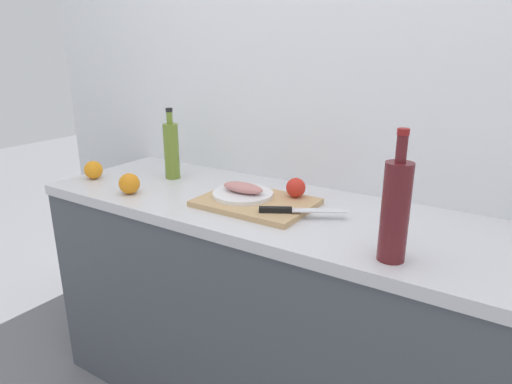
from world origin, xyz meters
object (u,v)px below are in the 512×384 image
object	(u,v)px
white_plate	(243,194)
olive_oil_bottle	(171,150)
cutting_board	(256,202)
chef_knife	(291,210)
wine_bottle	(395,210)
fish_fillet	(243,188)

from	to	relation	value
white_plate	olive_oil_bottle	bearing A→B (deg)	168.17
white_plate	cutting_board	bearing A→B (deg)	-8.54
chef_knife	wine_bottle	xyz separation A→B (m)	(0.37, -0.12, 0.11)
white_plate	fish_fillet	xyz separation A→B (m)	(-0.00, -0.00, 0.03)
white_plate	wine_bottle	bearing A→B (deg)	-16.32
wine_bottle	white_plate	bearing A→B (deg)	163.68
fish_fillet	olive_oil_bottle	distance (m)	0.45
white_plate	chef_knife	xyz separation A→B (m)	(0.23, -0.05, 0.00)
fish_fillet	wine_bottle	world-z (taller)	wine_bottle
olive_oil_bottle	chef_knife	bearing A→B (deg)	-12.30
wine_bottle	fish_fillet	bearing A→B (deg)	163.68
fish_fillet	chef_knife	distance (m)	0.24
chef_knife	wine_bottle	world-z (taller)	wine_bottle
fish_fillet	wine_bottle	size ratio (longest dim) A/B	0.47
white_plate	wine_bottle	distance (m)	0.64
fish_fillet	olive_oil_bottle	xyz separation A→B (m)	(-0.43, 0.09, 0.07)
olive_oil_bottle	cutting_board	bearing A→B (deg)	-11.41
cutting_board	wine_bottle	bearing A→B (deg)	-17.21
cutting_board	olive_oil_bottle	distance (m)	0.52
fish_fillet	chef_knife	world-z (taller)	fish_fillet
fish_fillet	chef_knife	size ratio (longest dim) A/B	0.64
olive_oil_bottle	wine_bottle	distance (m)	1.07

